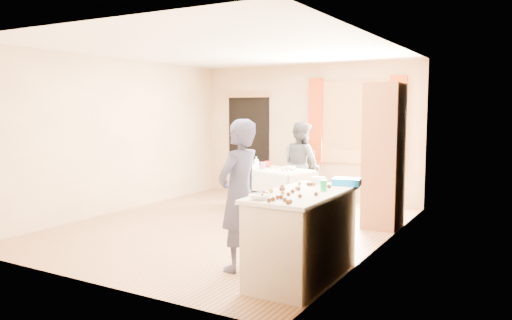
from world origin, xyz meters
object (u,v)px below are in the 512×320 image
Objects in this scene: party_table at (272,186)px; cabinet at (384,156)px; woman at (301,165)px; counter at (303,235)px; girl at (239,195)px; chair at (301,187)px.

cabinet is at bearing 13.79° from party_table.
woman is (-1.66, 0.71, -0.30)m from cabinet.
girl is at bearing -173.43° from counter.
chair is (-1.86, 1.16, -0.77)m from cabinet.
party_table is 3.03m from girl.
party_table is 0.74m from woman.
counter is at bearing -69.33° from chair.
party_table is at bearing 177.25° from cabinet.
cabinet is 1.39× the size of woman.
girl is (-0.82, -2.71, -0.24)m from cabinet.
woman is at bearing -159.89° from girl.
chair is at bearing -158.55° from girl.
cabinet is 1.29× the size of girl.
party_table is at bearing 123.66° from counter.
girl is 3.53m from woman.
party_table is at bearing -152.38° from girl.
chair reaches higher than party_table.
counter is at bearing -39.80° from party_table.
woman reaches higher than party_table.
counter is 4.18m from chair.
girl is 1.08× the size of woman.
cabinet is 2.33m from chair.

